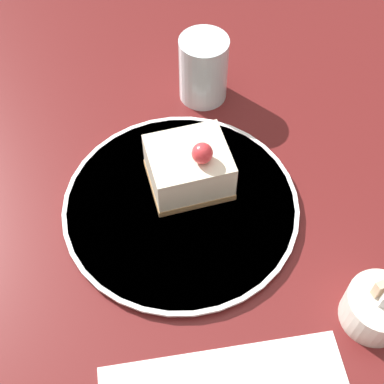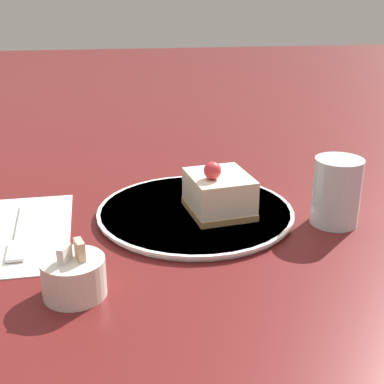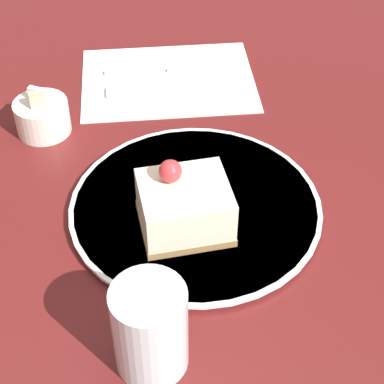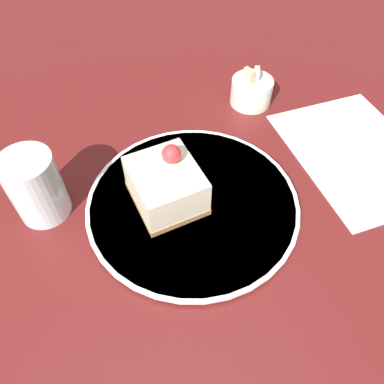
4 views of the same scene
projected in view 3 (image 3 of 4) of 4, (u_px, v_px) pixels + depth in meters
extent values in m
plane|color=#5B1919|center=(208.00, 219.00, 0.72)|extent=(4.00, 4.00, 0.00)
cylinder|color=white|center=(195.00, 208.00, 0.73)|extent=(0.28, 0.28, 0.01)
cylinder|color=white|center=(195.00, 206.00, 0.73)|extent=(0.29, 0.29, 0.00)
cube|color=#9E7547|center=(185.00, 223.00, 0.70)|extent=(0.10, 0.11, 0.01)
cube|color=#EFE5C6|center=(185.00, 204.00, 0.68)|extent=(0.10, 0.11, 0.05)
sphere|color=red|center=(170.00, 171.00, 0.66)|extent=(0.02, 0.02, 0.02)
cube|color=white|center=(168.00, 80.00, 0.93)|extent=(0.20, 0.26, 0.00)
cube|color=silver|center=(188.00, 86.00, 0.91)|extent=(0.02, 0.13, 0.00)
cube|color=silver|center=(125.00, 91.00, 0.90)|extent=(0.03, 0.06, 0.00)
cube|color=silver|center=(198.00, 66.00, 0.95)|extent=(0.02, 0.09, 0.00)
cube|color=silver|center=(136.00, 70.00, 0.94)|extent=(0.02, 0.09, 0.00)
cylinder|color=silver|center=(42.00, 117.00, 0.83)|extent=(0.07, 0.07, 0.04)
cube|color=#D8B28C|center=(37.00, 100.00, 0.80)|extent=(0.01, 0.02, 0.02)
cube|color=white|center=(37.00, 95.00, 0.81)|extent=(0.02, 0.02, 0.02)
cylinder|color=silver|center=(150.00, 329.00, 0.56)|extent=(0.07, 0.07, 0.10)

